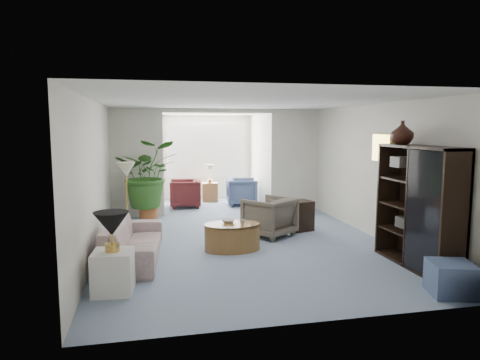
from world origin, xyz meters
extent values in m
plane|color=#889CB4|center=(0.00, 0.00, 0.00)|extent=(6.00, 6.00, 0.00)
plane|color=#889CB4|center=(0.00, 4.10, 0.00)|extent=(2.60, 2.60, 0.00)
cube|color=beige|center=(-1.90, 3.00, 1.25)|extent=(1.20, 0.12, 2.50)
cube|color=beige|center=(1.90, 3.00, 1.25)|extent=(1.20, 0.12, 2.50)
cube|color=beige|center=(0.00, 3.00, 2.45)|extent=(2.60, 0.12, 0.10)
cube|color=white|center=(0.00, 5.18, 1.40)|extent=(2.20, 0.02, 1.50)
cube|color=white|center=(0.00, 5.15, 1.40)|extent=(2.20, 0.02, 1.50)
cube|color=#B8AE93|center=(2.46, -0.10, 1.70)|extent=(0.04, 0.50, 0.40)
imported|color=beige|center=(-1.92, -0.32, 0.30)|extent=(0.98, 2.12, 0.60)
cube|color=white|center=(-2.12, -1.67, 0.27)|extent=(0.53, 0.53, 0.53)
cone|color=black|center=(-2.12, -1.67, 0.88)|extent=(0.44, 0.44, 0.30)
cone|color=beige|center=(-2.07, 1.51, 1.25)|extent=(0.36, 0.36, 0.28)
cylinder|color=brown|center=(-0.29, -0.12, 0.23)|extent=(1.20, 1.20, 0.45)
imported|color=white|center=(-0.34, -0.02, 0.48)|extent=(0.30, 0.30, 0.06)
imported|color=#B8B2A1|center=(-0.14, -0.22, 0.49)|extent=(0.12, 0.12, 0.09)
imported|color=#675D52|center=(0.58, 0.66, 0.37)|extent=(1.12, 1.13, 0.75)
cube|color=black|center=(1.28, 0.96, 0.30)|extent=(0.59, 0.52, 0.60)
cube|color=black|center=(2.23, -1.55, 0.90)|extent=(0.43, 1.62, 1.80)
imported|color=black|center=(2.23, -1.05, 1.99)|extent=(0.35, 0.35, 0.37)
cube|color=slate|center=(1.99, -2.62, 0.20)|extent=(0.63, 0.63, 0.41)
cylinder|color=#AE6032|center=(-1.66, 2.44, 0.16)|extent=(0.40, 0.40, 0.32)
imported|color=#2F6121|center=(-1.66, 2.44, 1.06)|extent=(1.33, 1.15, 1.48)
imported|color=slate|center=(0.78, 3.99, 0.36)|extent=(0.86, 0.84, 0.71)
imported|color=#581E23|center=(-0.72, 3.99, 0.36)|extent=(0.87, 0.85, 0.72)
cube|color=brown|center=(0.03, 4.74, 0.26)|extent=(0.46, 0.38, 0.52)
cube|color=#575552|center=(2.18, -1.19, 1.54)|extent=(0.30, 0.26, 0.16)
cube|color=#312E26|center=(2.18, -1.91, 1.54)|extent=(0.30, 0.26, 0.16)
cube|color=#2D2C29|center=(2.18, -1.40, 0.64)|extent=(0.30, 0.26, 0.16)
cube|color=#3C3A38|center=(2.18, -1.75, 1.09)|extent=(0.30, 0.26, 0.16)
cube|color=#2A2724|center=(2.18, -2.06, 0.64)|extent=(0.30, 0.26, 0.16)
camera|label=1|loc=(-1.66, -7.14, 2.08)|focal=32.40mm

